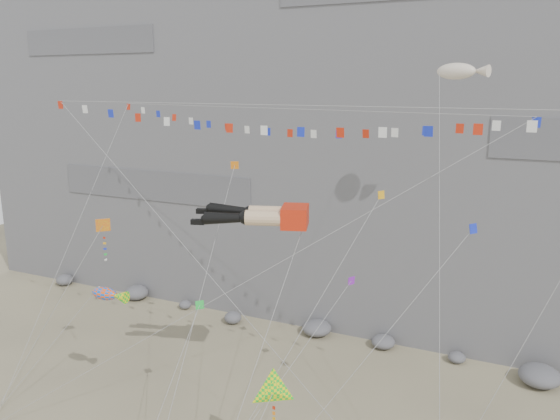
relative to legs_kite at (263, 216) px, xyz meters
name	(u,v)px	position (x,y,z in m)	size (l,w,h in m)	color
cliff	(372,53)	(-1.17, 28.06, 11.08)	(80.00, 28.00, 50.00)	slate
talus_boulders	(317,328)	(-1.17, 13.06, -13.32)	(60.00, 3.00, 1.20)	slate
legs_kite	(263,216)	(0.00, 0.00, 0.00)	(7.38, 14.72, 19.27)	red
flag_banner_upper	(278,109)	(-1.77, 6.15, 6.21)	(33.00, 18.45, 28.44)	red
flag_banner_lower	(282,105)	(1.55, -0.55, 6.71)	(35.49, 5.37, 23.41)	red
harlequin_kite	(103,226)	(-10.33, -2.72, -1.11)	(6.67, 7.00, 15.17)	red
fish_windsock	(104,294)	(-9.29, -4.13, -5.16)	(9.03, 4.13, 11.94)	#FF4F0D
delta_kite	(273,392)	(3.31, -5.57, -8.11)	(2.67, 6.34, 8.20)	#FFF00D
blimp_windsock	(456,72)	(9.78, 8.49, 8.64)	(4.61, 15.57, 26.85)	beige
small_kite_a	(233,170)	(-3.58, 2.77, 2.22)	(2.60, 14.53, 21.56)	orange
small_kite_b	(349,284)	(4.84, 2.66, -4.59)	(5.48, 13.24, 16.43)	purple
small_kite_c	(199,308)	(-2.40, -3.82, -5.01)	(1.14, 8.94, 12.24)	green
small_kite_d	(377,201)	(6.60, 2.08, 1.08)	(6.86, 12.60, 20.41)	#ECA313
small_kite_e	(468,235)	(12.16, -1.87, 0.63)	(10.58, 7.85, 19.26)	#1627C1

